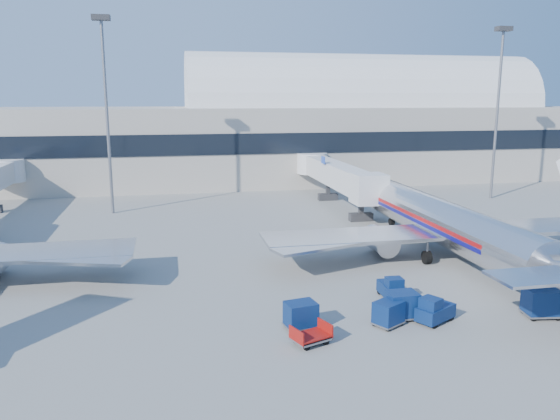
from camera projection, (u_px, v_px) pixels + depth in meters
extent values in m
plane|color=gray|center=(356.00, 284.00, 40.35)|extent=(260.00, 260.00, 0.00)
cube|color=#B2AA9E|center=(94.00, 146.00, 88.01)|extent=(170.00, 28.00, 12.00)
cube|color=black|center=(80.00, 147.00, 74.42)|extent=(170.00, 0.40, 3.00)
cylinder|color=silver|center=(360.00, 107.00, 95.62)|extent=(60.00, 18.00, 18.00)
cylinder|color=silver|center=(443.00, 222.00, 47.48)|extent=(3.80, 28.00, 3.80)
sphere|color=silver|center=(382.00, 195.00, 60.92)|extent=(3.72, 3.72, 3.72)
cube|color=#9C0C0F|center=(437.00, 217.00, 48.39)|extent=(3.85, 20.16, 0.32)
cube|color=#0C0B66|center=(437.00, 221.00, 48.47)|extent=(3.85, 20.16, 0.32)
cube|color=silver|center=(448.00, 231.00, 46.64)|extent=(32.00, 5.00, 0.28)
cylinder|color=#B7B7BC|center=(380.00, 241.00, 47.20)|extent=(2.10, 3.80, 2.10)
cylinder|color=#B7B7BC|center=(495.00, 235.00, 49.35)|extent=(2.10, 3.80, 2.10)
cylinder|color=black|center=(392.00, 222.00, 58.54)|extent=(0.40, 0.90, 0.90)
cube|color=silver|center=(335.00, 174.00, 69.83)|extent=(2.70, 24.00, 2.70)
cube|color=silver|center=(369.00, 189.00, 58.12)|extent=(3.40, 3.20, 3.20)
cylinder|color=silver|center=(312.00, 163.00, 80.87)|extent=(4.40, 4.40, 3.00)
cube|color=#2D2D30|center=(361.00, 205.00, 60.67)|extent=(0.50, 0.50, 3.00)
cube|color=#2D2D30|center=(361.00, 217.00, 60.95)|extent=(2.60, 1.00, 0.90)
cube|color=#2D2D30|center=(328.00, 187.00, 73.15)|extent=(0.50, 0.50, 3.00)
cube|color=#2D2D30|center=(328.00, 197.00, 73.42)|extent=(2.60, 1.00, 0.90)
cube|color=navy|center=(323.00, 160.00, 69.16)|extent=(0.12, 1.40, 0.90)
cylinder|color=silver|center=(7.00, 171.00, 72.65)|extent=(4.40, 4.40, 3.00)
cylinder|color=slate|center=(107.00, 120.00, 63.03)|extent=(0.36, 0.36, 22.00)
cube|color=#2D2D30|center=(101.00, 17.00, 60.76)|extent=(2.00, 1.20, 0.60)
cylinder|color=slate|center=(497.00, 117.00, 72.82)|extent=(0.36, 0.36, 22.00)
cube|color=#2D2D30|center=(504.00, 29.00, 70.55)|extent=(2.00, 1.20, 0.60)
cube|color=#9E9E96|center=(552.00, 256.00, 45.70)|extent=(3.00, 0.55, 0.90)
cube|color=#0A204E|center=(435.00, 312.00, 33.32)|extent=(2.87, 2.38, 0.84)
cube|color=#0A204E|center=(431.00, 304.00, 32.82)|extent=(1.43, 1.47, 0.78)
cylinder|color=black|center=(436.00, 311.00, 34.32)|extent=(0.66, 0.52, 0.63)
cube|color=#0A204E|center=(547.00, 275.00, 40.67)|extent=(2.33, 1.41, 0.71)
cube|color=#0A204E|center=(542.00, 268.00, 40.53)|extent=(0.99, 1.07, 0.67)
cylinder|color=black|center=(554.00, 276.00, 41.18)|extent=(0.56, 0.29, 0.53)
cube|color=#0A204E|center=(391.00, 290.00, 37.31)|extent=(1.32, 2.52, 0.81)
cube|color=#0A204E|center=(394.00, 283.00, 36.66)|extent=(1.11, 1.01, 0.76)
cylinder|color=black|center=(380.00, 290.00, 38.12)|extent=(0.26, 0.61, 0.60)
cube|color=#0A204E|center=(402.00, 304.00, 33.68)|extent=(1.89, 1.49, 1.50)
cube|color=slate|center=(401.00, 315.00, 33.83)|extent=(2.00, 1.54, 0.10)
cylinder|color=black|center=(408.00, 311.00, 34.53)|extent=(0.42, 0.17, 0.41)
cube|color=#0A204E|center=(388.00, 312.00, 32.69)|extent=(2.06, 1.93, 1.32)
cube|color=slate|center=(388.00, 323.00, 32.82)|extent=(2.17, 2.02, 0.09)
cylinder|color=black|center=(388.00, 318.00, 33.61)|extent=(0.39, 0.31, 0.37)
cube|color=#0A204E|center=(301.00, 314.00, 32.23)|extent=(1.99, 1.68, 1.43)
cube|color=slate|center=(301.00, 325.00, 32.37)|extent=(2.10, 1.74, 0.10)
cylinder|color=black|center=(307.00, 321.00, 33.12)|extent=(0.42, 0.23, 0.39)
cube|color=#0A204E|center=(542.00, 301.00, 33.97)|extent=(2.18, 1.81, 1.59)
cube|color=slate|center=(540.00, 313.00, 34.13)|extent=(2.30, 1.88, 0.11)
cylinder|color=black|center=(547.00, 310.00, 34.77)|extent=(0.46, 0.24, 0.44)
cube|color=slate|center=(311.00, 339.00, 30.33)|extent=(2.42, 2.04, 0.11)
cube|color=maroon|center=(311.00, 335.00, 30.30)|extent=(2.44, 2.08, 0.07)
cylinder|color=black|center=(315.00, 335.00, 31.13)|extent=(0.40, 0.27, 0.37)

